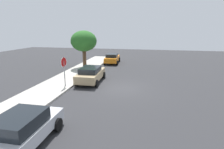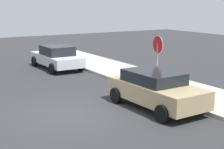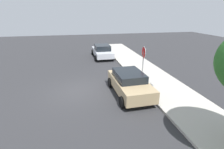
{
  "view_description": "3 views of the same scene",
  "coord_description": "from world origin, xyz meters",
  "views": [
    {
      "loc": [
        -14.0,
        -2.11,
        4.83
      ],
      "look_at": [
        -0.47,
        0.71,
        1.25
      ],
      "focal_mm": 28.0,
      "sensor_mm": 36.0,
      "label": 1
    },
    {
      "loc": [
        11.33,
        -5.12,
        4.07
      ],
      "look_at": [
        0.55,
        1.45,
        1.42
      ],
      "focal_mm": 55.0,
      "sensor_mm": 36.0,
      "label": 2
    },
    {
      "loc": [
        10.74,
        -0.13,
        4.97
      ],
      "look_at": [
        0.1,
        2.19,
        1.03
      ],
      "focal_mm": 28.0,
      "sensor_mm": 36.0,
      "label": 3
    }
  ],
  "objects": [
    {
      "name": "stop_sign",
      "position": [
        -0.85,
        4.74,
        1.81
      ],
      "size": [
        0.84,
        0.09,
        2.61
      ],
      "color": "gray",
      "rests_on": "ground_plane"
    },
    {
      "name": "parked_car_tan",
      "position": [
        1.13,
        3.09,
        0.76
      ],
      "size": [
        4.28,
        2.15,
        1.45
      ],
      "color": "tan",
      "rests_on": "ground_plane"
    },
    {
      "name": "fire_hydrant",
      "position": [
        1.3,
        4.51,
        0.36
      ],
      "size": [
        0.3,
        0.22,
        0.72
      ],
      "color": "#A5A5A8",
      "rests_on": "ground_plane"
    },
    {
      "name": "ground_plane",
      "position": [
        0.0,
        0.0,
        0.0
      ],
      "size": [
        60.0,
        60.0,
        0.0
      ],
      "primitive_type": "plane",
      "color": "#2D2D30"
    },
    {
      "name": "parked_car_silver",
      "position": [
        -8.55,
        2.94,
        0.73
      ],
      "size": [
        4.47,
        2.08,
        1.45
      ],
      "color": "silver",
      "rests_on": "ground_plane"
    },
    {
      "name": "sidewalk_curb",
      "position": [
        0.0,
        5.71,
        0.07
      ],
      "size": [
        32.0,
        3.12,
        0.14
      ],
      "primitive_type": "cube",
      "color": "#B2ADA3",
      "rests_on": "ground_plane"
    }
  ]
}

